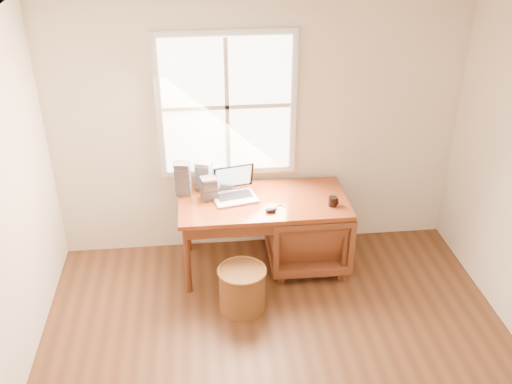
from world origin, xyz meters
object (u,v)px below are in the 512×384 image
Objects in this scene: laptop at (235,187)px; cd_stack_a at (205,176)px; coffee_mug at (333,201)px; desk at (263,202)px; armchair at (307,232)px; wicker_stool at (242,289)px.

cd_stack_a reaches higher than laptop.
cd_stack_a is at bearing -178.10° from coffee_mug.
laptop is at bearing 171.01° from desk.
coffee_mug is at bearing -21.48° from cd_stack_a.
armchair is 0.51m from coffee_mug.
desk reaches higher than wicker_stool.
cd_stack_a is at bearing 107.00° from wicker_stool.
desk is at bearing -21.28° from laptop.
armchair reaches higher than wicker_stool.
laptop reaches higher than coffee_mug.
desk is 0.66m from coffee_mug.
cd_stack_a is (-0.28, 0.92, 0.69)m from wicker_stool.
wicker_stool is at bearing 42.72° from armchair.
desk is at bearing 0.62° from armchair.
armchair is at bearing 160.72° from coffee_mug.
armchair is at bearing -15.71° from laptop.
wicker_stool is (-0.70, -0.63, -0.15)m from armchair.
armchair is at bearing -16.21° from cd_stack_a.
laptop reaches higher than desk.
armchair is 2.05× the size of laptop.
cd_stack_a reaches higher than armchair.
desk is at bearing 67.56° from wicker_stool.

